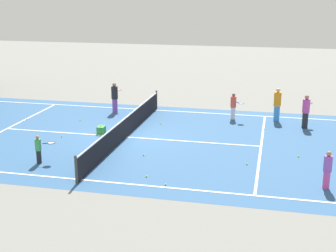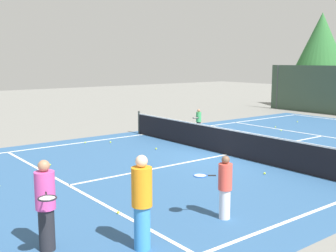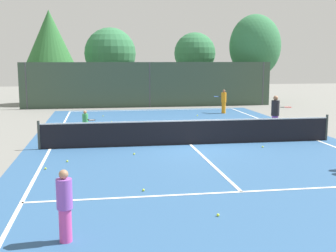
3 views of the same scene
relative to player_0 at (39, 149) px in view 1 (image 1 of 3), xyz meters
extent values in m
plane|color=slate|center=(4.20, -2.35, -0.62)|extent=(80.00, 80.00, 0.00)
cube|color=#2D5684|center=(4.20, -2.35, -0.62)|extent=(13.00, 25.00, 0.00)
cube|color=white|center=(-1.30, -2.35, -0.61)|extent=(0.10, 24.00, 0.01)
cube|color=white|center=(9.70, -2.35, -0.61)|extent=(0.10, 24.00, 0.01)
cube|color=white|center=(4.20, -8.75, -0.61)|extent=(11.00, 0.10, 0.01)
cube|color=white|center=(4.20, 4.05, -0.61)|extent=(11.00, 0.10, 0.01)
cube|color=white|center=(4.20, -2.35, -0.61)|extent=(0.10, 12.80, 0.01)
cylinder|color=#333833|center=(-1.70, -2.35, -0.07)|extent=(0.10, 0.10, 1.10)
cylinder|color=#333833|center=(10.10, -2.35, -0.07)|extent=(0.10, 0.10, 1.10)
cube|color=black|center=(4.20, -2.35, -0.14)|extent=(11.80, 0.03, 0.95)
cube|color=white|center=(4.20, -2.35, 0.36)|extent=(11.80, 0.04, 0.05)
cylinder|color=#232328|center=(-0.02, 0.03, -0.34)|extent=(0.20, 0.20, 0.55)
cylinder|color=#3FA559|center=(-0.02, 0.03, 0.17)|extent=(0.25, 0.25, 0.48)
sphere|color=#A37556|center=(-0.02, 0.03, 0.49)|extent=(0.15, 0.15, 0.15)
cylinder|color=black|center=(0.13, -0.21, 0.20)|extent=(0.13, 0.18, 0.03)
torus|color=black|center=(0.27, -0.42, 0.20)|extent=(0.46, 0.46, 0.03)
cylinder|color=silver|center=(0.27, -0.42, 0.20)|extent=(0.38, 0.38, 0.00)
cylinder|color=#388CD8|center=(8.84, -9.38, -0.19)|extent=(0.31, 0.31, 0.85)
cylinder|color=orange|center=(8.84, -9.38, 0.60)|extent=(0.39, 0.39, 0.74)
sphere|color=beige|center=(8.84, -9.38, 1.09)|extent=(0.23, 0.23, 0.23)
cylinder|color=silver|center=(8.70, -7.04, -0.28)|extent=(0.25, 0.25, 0.68)
cylinder|color=#E54C3F|center=(8.70, -7.04, 0.35)|extent=(0.31, 0.31, 0.59)
sphere|color=brown|center=(8.70, -7.04, 0.74)|extent=(0.18, 0.18, 0.18)
cylinder|color=black|center=(8.52, -7.29, 0.38)|extent=(0.14, 0.18, 0.03)
torus|color=blue|center=(8.37, -7.49, 0.38)|extent=(0.46, 0.46, 0.03)
cylinder|color=silver|center=(8.37, -7.49, 0.38)|extent=(0.39, 0.39, 0.00)
cylinder|color=purple|center=(8.68, -0.23, -0.21)|extent=(0.30, 0.30, 0.81)
cylinder|color=#232328|center=(8.68, -0.23, 0.55)|extent=(0.37, 0.37, 0.71)
sphere|color=#A37556|center=(8.68, -0.23, 1.02)|extent=(0.22, 0.22, 0.22)
cylinder|color=black|center=(9.02, -0.27, 0.59)|extent=(0.20, 0.05, 0.03)
torus|color=red|center=(9.27, -0.29, 0.59)|extent=(0.36, 0.36, 0.03)
cylinder|color=silver|center=(9.27, -0.29, 0.59)|extent=(0.30, 0.30, 0.00)
cylinder|color=#232328|center=(7.78, -10.81, -0.21)|extent=(0.30, 0.30, 0.81)
cylinder|color=#D14799|center=(7.78, -10.81, 0.55)|extent=(0.37, 0.37, 0.71)
sphere|color=#A37556|center=(7.78, -10.81, 1.01)|extent=(0.22, 0.22, 0.22)
cylinder|color=black|center=(8.10, -10.91, 0.58)|extent=(0.20, 0.09, 0.03)
torus|color=black|center=(8.34, -10.99, 0.58)|extent=(0.41, 0.41, 0.03)
cylinder|color=silver|center=(8.34, -10.99, 0.58)|extent=(0.35, 0.35, 0.00)
cylinder|color=#D14799|center=(-0.08, -11.19, -0.29)|extent=(0.24, 0.24, 0.65)
cylinder|color=purple|center=(-0.08, -11.19, 0.32)|extent=(0.30, 0.30, 0.57)
sphere|color=#A37556|center=(-0.08, -11.19, 0.69)|extent=(0.18, 0.18, 0.18)
cube|color=green|center=(4.52, -0.95, -0.44)|extent=(0.43, 0.34, 0.36)
sphere|color=#CCE533|center=(4.43, -0.95, -0.23)|extent=(0.07, 0.07, 0.07)
sphere|color=#CCE533|center=(4.61, -0.90, -0.23)|extent=(0.07, 0.07, 0.07)
sphere|color=#CCE533|center=(3.50, 0.69, -0.59)|extent=(0.07, 0.07, 0.07)
sphere|color=#CCE533|center=(1.69, -8.28, -0.59)|extent=(0.07, 0.07, 0.07)
sphere|color=#CCE533|center=(3.12, -10.36, -0.59)|extent=(0.07, 0.07, 0.07)
sphere|color=#CCE533|center=(1.81, -3.90, -0.59)|extent=(0.07, 0.07, 0.07)
sphere|color=#CCE533|center=(-0.50, -4.66, -0.59)|extent=(0.07, 0.07, 0.07)
sphere|color=#CCE533|center=(6.87, -3.40, -0.59)|extent=(0.07, 0.07, 0.07)
sphere|color=#CCE533|center=(6.03, 3.94, -0.59)|extent=(0.07, 0.07, 0.07)
sphere|color=#CCE533|center=(6.98, -8.79, -0.59)|extent=(0.07, 0.07, 0.07)
sphere|color=#CCE533|center=(-1.11, -5.55, -0.59)|extent=(0.07, 0.07, 0.07)
sphere|color=#CCE533|center=(6.55, 1.05, -0.59)|extent=(0.07, 0.07, 0.07)
camera|label=1|loc=(-16.59, -9.20, 6.18)|focal=50.62mm
camera|label=2|loc=(15.01, -13.56, 2.91)|focal=44.63mm
camera|label=3|loc=(0.60, -19.16, 2.80)|focal=46.31mm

